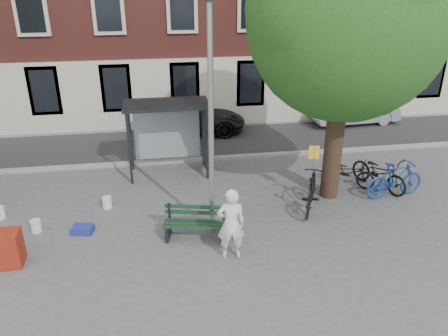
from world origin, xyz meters
TOP-DOWN VIEW (x-y plane):
  - ground at (0.00, 0.00)m, footprint 90.00×90.00m
  - road at (0.00, 7.00)m, footprint 40.00×4.00m
  - curb_near at (0.00, 5.00)m, footprint 40.00×0.25m
  - curb_far at (0.00, 9.00)m, footprint 40.00×0.25m
  - lamppost at (0.00, 0.00)m, footprint 0.28×0.35m
  - tree_right at (4.01, 1.38)m, footprint 5.76×5.60m
  - bus_shelter at (-0.61, 4.11)m, footprint 2.85×1.45m
  - painter at (0.30, -1.30)m, footprint 0.73×0.51m
  - bench at (-0.49, -0.32)m, footprint 1.80×0.92m
  - bike_a at (4.90, 2.13)m, footprint 1.80×1.62m
  - bike_b at (6.00, 1.08)m, footprint 2.10×0.85m
  - bike_c at (5.81, 1.75)m, footprint 1.58×2.27m
  - bike_d at (3.10, 0.70)m, footprint 1.40×2.06m
  - car_dark at (0.17, 8.32)m, footprint 4.92×2.41m
  - car_silver at (7.95, 8.40)m, footprint 4.35×1.84m
  - red_stand at (-5.26, -0.76)m, footprint 0.92×0.63m
  - blue_crate at (-3.56, 0.45)m, footprint 0.62×0.51m
  - bucket_a at (-4.83, 0.70)m, footprint 0.32×0.32m
  - bucket_b at (-3.00, 1.78)m, footprint 0.32×0.32m
  - bucket_c at (-6.04, 1.64)m, footprint 0.32×0.32m
  - notice_sign at (3.28, 1.24)m, footprint 0.32×0.07m

SIDE VIEW (x-z plane):
  - ground at x=0.00m, z-range 0.00..0.00m
  - road at x=0.00m, z-range 0.00..0.01m
  - curb_near at x=0.00m, z-range 0.00..0.12m
  - curb_far at x=0.00m, z-range 0.00..0.12m
  - blue_crate at x=-3.56m, z-range 0.00..0.20m
  - bucket_a at x=-4.83m, z-range 0.00..0.36m
  - bucket_b at x=-3.00m, z-range 0.00..0.36m
  - bucket_c at x=-6.04m, z-range 0.00..0.36m
  - bench at x=-0.49m, z-range -0.04..0.85m
  - red_stand at x=-5.26m, z-range 0.00..0.90m
  - bike_a at x=4.90m, z-range 0.00..0.95m
  - bike_c at x=5.81m, z-range 0.00..1.13m
  - bike_d at x=3.10m, z-range 0.00..1.21m
  - bike_b at x=6.00m, z-range 0.00..1.22m
  - car_dark at x=0.17m, z-range 0.00..1.35m
  - car_silver at x=7.95m, z-range 0.00..1.40m
  - painter at x=0.30m, z-range 0.00..1.90m
  - notice_sign at x=3.28m, z-range 0.41..2.26m
  - bus_shelter at x=-0.61m, z-range 0.61..3.23m
  - lamppost at x=0.00m, z-range -0.27..5.84m
  - tree_right at x=4.01m, z-range 1.52..9.72m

